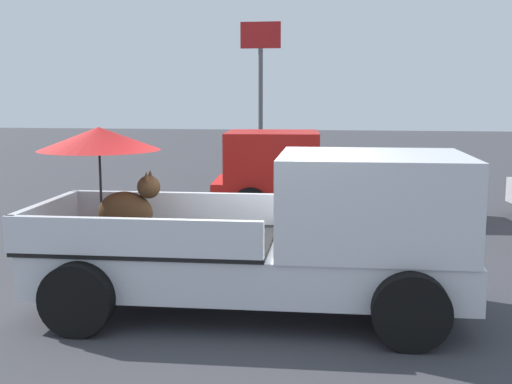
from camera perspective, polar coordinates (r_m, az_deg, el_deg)
ground_plane at (r=7.89m, az=-0.46°, el=-10.41°), size 80.00×80.00×0.00m
pickup_truck_main at (r=7.60m, az=2.24°, el=-3.44°), size 5.16×2.34×2.18m
pickup_truck_red at (r=13.61m, az=5.62°, el=1.39°), size 4.93×2.46×1.80m
motel_sign at (r=23.04m, az=0.40°, el=11.04°), size 1.40×0.16×5.05m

